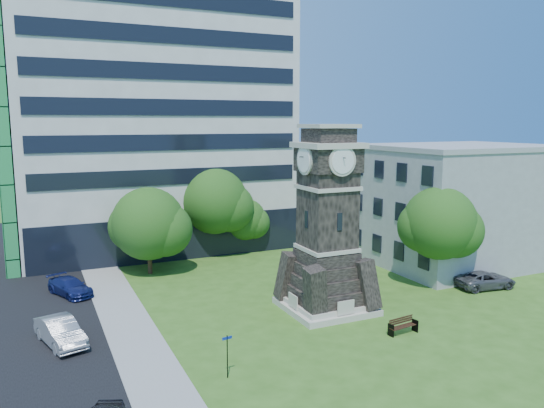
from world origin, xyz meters
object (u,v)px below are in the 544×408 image
car_street_mid (60,332)px  car_street_north (70,287)px  clock_tower (327,232)px  park_bench (402,325)px  car_east_lot (485,280)px  street_sign (227,351)px

car_street_mid → car_street_north: size_ratio=1.05×
clock_tower → car_street_mid: 17.08m
park_bench → clock_tower: bearing=103.1°
clock_tower → car_east_lot: bearing=-4.6°
park_bench → street_sign: bearing=177.4°
car_east_lot → car_street_mid: bearing=93.1°
car_east_lot → clock_tower: bearing=93.1°
car_east_lot → street_sign: size_ratio=2.11×
clock_tower → car_east_lot: 14.02m
car_street_north → park_bench: size_ratio=2.29×
clock_tower → car_east_lot: size_ratio=2.67×
car_east_lot → street_sign: (-22.42, -5.29, 0.73)m
clock_tower → car_east_lot: (13.18, -1.06, -4.64)m
clock_tower → car_street_mid: (-16.41, 1.30, -4.54)m
park_bench → street_sign: size_ratio=0.86×
car_street_north → car_east_lot: 30.61m
clock_tower → park_bench: bearing=-69.8°
street_sign → car_street_north: bearing=102.1°
street_sign → park_bench: bearing=-3.5°
clock_tower → car_street_mid: bearing=175.5°
clock_tower → park_bench: (2.01, -5.47, -4.77)m
car_street_mid → street_sign: bearing=-62.8°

